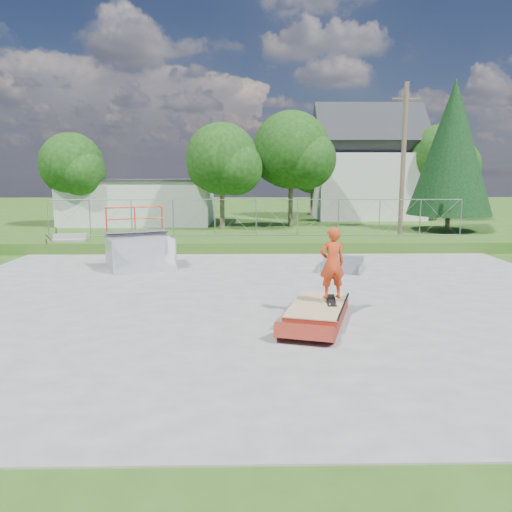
{
  "coord_description": "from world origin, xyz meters",
  "views": [
    {
      "loc": [
        -0.45,
        -13.58,
        3.55
      ],
      "look_at": [
        -0.18,
        1.08,
        1.1
      ],
      "focal_mm": 35.0,
      "sensor_mm": 36.0,
      "label": 1
    }
  ],
  "objects_px": {
    "grind_box": "(318,312)",
    "flat_bank_ramp": "(342,266)",
    "quarter_pipe": "(141,239)",
    "skater": "(332,266)"
  },
  "relations": [
    {
      "from": "quarter_pipe",
      "to": "flat_bank_ramp",
      "type": "distance_m",
      "value": 7.42
    },
    {
      "from": "grind_box",
      "to": "flat_bank_ramp",
      "type": "distance_m",
      "value": 6.19
    },
    {
      "from": "quarter_pipe",
      "to": "skater",
      "type": "relative_size",
      "value": 1.3
    },
    {
      "from": "grind_box",
      "to": "quarter_pipe",
      "type": "distance_m",
      "value": 8.6
    },
    {
      "from": "quarter_pipe",
      "to": "flat_bank_ramp",
      "type": "bearing_deg",
      "value": -27.46
    },
    {
      "from": "quarter_pipe",
      "to": "skater",
      "type": "distance_m",
      "value": 8.67
    },
    {
      "from": "grind_box",
      "to": "skater",
      "type": "relative_size",
      "value": 1.61
    },
    {
      "from": "quarter_pipe",
      "to": "skater",
      "type": "height_order",
      "value": "quarter_pipe"
    },
    {
      "from": "grind_box",
      "to": "flat_bank_ramp",
      "type": "relative_size",
      "value": 1.82
    },
    {
      "from": "skater",
      "to": "quarter_pipe",
      "type": "bearing_deg",
      "value": -56.86
    }
  ]
}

